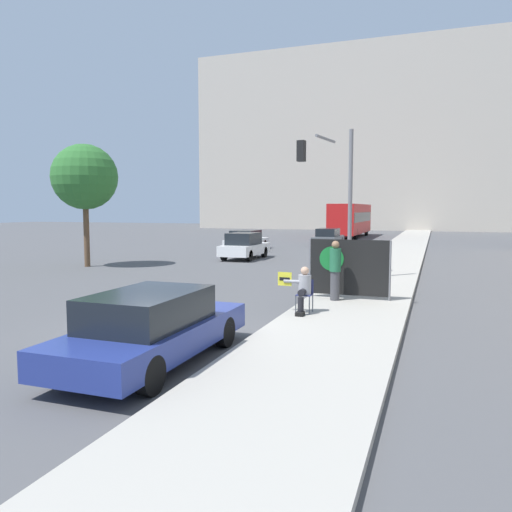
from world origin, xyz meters
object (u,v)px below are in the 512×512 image
at_px(seated_protester, 303,288).
at_px(parked_car_curbside, 152,327).
at_px(city_bus_on_road, 351,218).
at_px(car_on_road_nearest, 244,246).
at_px(street_tree_near_curb, 85,177).
at_px(protest_banner, 348,267).
at_px(jogger_on_sidewalk, 335,270).
at_px(car_on_road_distant, 328,237).
at_px(traffic_light_pole, 332,181).
at_px(car_on_road_midblock, 246,240).

xyz_separation_m(seated_protester, parked_car_curbside, (-1.68, -4.75, -0.12)).
bearing_deg(city_bus_on_road, car_on_road_nearest, -95.09).
bearing_deg(street_tree_near_curb, car_on_road_nearest, 46.03).
height_order(protest_banner, street_tree_near_curb, street_tree_near_curb).
xyz_separation_m(jogger_on_sidewalk, car_on_road_distant, (-5.13, 23.79, -0.38)).
bearing_deg(city_bus_on_road, traffic_light_pole, -82.21).
xyz_separation_m(traffic_light_pole, parked_car_curbside, (-0.99, -11.77, -3.31)).
bearing_deg(jogger_on_sidewalk, traffic_light_pole, -63.69).
relative_size(car_on_road_midblock, city_bus_on_road, 0.36).
bearing_deg(seated_protester, city_bus_on_road, 115.61).
distance_m(traffic_light_pole, parked_car_curbside, 12.27).
xyz_separation_m(parked_car_curbside, city_bus_on_road, (-3.34, 43.46, 1.24)).
distance_m(jogger_on_sidewalk, parked_car_curbside, 7.20).
relative_size(parked_car_curbside, car_on_road_nearest, 1.15).
height_order(traffic_light_pole, city_bus_on_road, traffic_light_pole).
xyz_separation_m(jogger_on_sidewalk, street_tree_near_curb, (-13.71, 5.81, 3.39)).
distance_m(car_on_road_nearest, car_on_road_midblock, 6.49).
bearing_deg(car_on_road_nearest, seated_protester, -63.17).
distance_m(parked_car_curbside, street_tree_near_curb, 17.59).
height_order(jogger_on_sidewalk, car_on_road_midblock, jogger_on_sidewalk).
relative_size(city_bus_on_road, street_tree_near_curb, 2.01).
xyz_separation_m(protest_banner, parked_car_curbside, (-2.44, -7.33, -0.41)).
bearing_deg(car_on_road_nearest, car_on_road_midblock, 109.97).
height_order(parked_car_curbside, car_on_road_nearest, car_on_road_nearest).
bearing_deg(car_on_road_midblock, car_on_road_distant, 49.78).
xyz_separation_m(traffic_light_pole, street_tree_near_curb, (-12.59, 0.92, 0.46)).
height_order(jogger_on_sidewalk, city_bus_on_road, city_bus_on_road).
xyz_separation_m(jogger_on_sidewalk, protest_banner, (0.32, 0.45, 0.04)).
distance_m(car_on_road_distant, street_tree_near_curb, 20.27).
relative_size(protest_banner, parked_car_curbside, 0.53).
relative_size(jogger_on_sidewalk, protest_banner, 0.72).
relative_size(seated_protester, parked_car_curbside, 0.26).
bearing_deg(seated_protester, car_on_road_midblock, 133.08).
height_order(jogger_on_sidewalk, protest_banner, protest_banner).
distance_m(car_on_road_nearest, car_on_road_distant, 11.95).
relative_size(jogger_on_sidewalk, car_on_road_nearest, 0.44).
distance_m(protest_banner, car_on_road_midblock, 20.47).
relative_size(parked_car_curbside, car_on_road_midblock, 1.05).
xyz_separation_m(seated_protester, city_bus_on_road, (-5.02, 38.72, 1.12)).
relative_size(parked_car_curbside, city_bus_on_road, 0.38).
bearing_deg(parked_car_curbside, traffic_light_pole, 85.18).
relative_size(seated_protester, traffic_light_pole, 0.21).
relative_size(protest_banner, city_bus_on_road, 0.20).
height_order(car_on_road_distant, street_tree_near_curb, street_tree_near_curb).
xyz_separation_m(car_on_road_midblock, car_on_road_distant, (4.72, 5.59, -0.01)).
height_order(seated_protester, traffic_light_pole, traffic_light_pole).
bearing_deg(car_on_road_nearest, traffic_light_pole, -47.88).
distance_m(jogger_on_sidewalk, traffic_light_pole, 5.82).
bearing_deg(seated_protester, traffic_light_pole, 113.78).
relative_size(parked_car_curbside, car_on_road_distant, 1.05).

